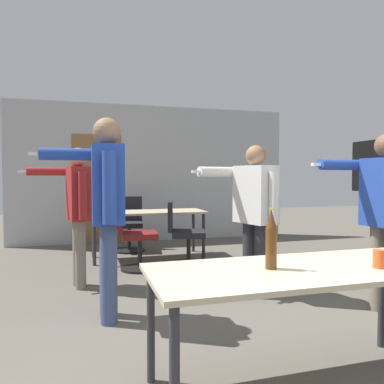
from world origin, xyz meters
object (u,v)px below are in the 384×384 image
tv_screen (383,192)px  office_chair_far_left (134,238)px  office_chair_far_right (129,226)px  office_chair_near_pushed (183,236)px  drink_cup (380,259)px  person_right_polo (77,203)px  beer_bottle (271,240)px  person_near_casual (106,199)px  person_center_tall (254,206)px

tv_screen → office_chair_far_left: tv_screen is taller
office_chair_far_right → office_chair_far_left: office_chair_far_left is taller
office_chair_near_pushed → drink_cup: 3.37m
office_chair_far_left → drink_cup: size_ratio=8.55×
person_right_polo → beer_bottle: person_right_polo is taller
person_near_casual → person_right_polo: person_near_casual is taller
beer_bottle → drink_cup: (0.62, -0.16, -0.11)m
office_chair_far_right → drink_cup: office_chair_far_right is taller
person_center_tall → office_chair_far_right: person_center_tall is taller
person_near_casual → office_chair_far_right: (0.55, 3.06, -0.64)m
drink_cup → beer_bottle: bearing=165.7°
office_chair_far_right → person_center_tall: bearing=117.9°
office_chair_far_right → office_chair_near_pushed: office_chair_far_right is taller
office_chair_far_right → drink_cup: size_ratio=8.42×
tv_screen → office_chair_near_pushed: bearing=-122.9°
person_near_casual → office_chair_far_right: bearing=-9.9°
beer_bottle → drink_cup: 0.65m
person_right_polo → office_chair_near_pushed: (1.43, 0.70, -0.54)m
tv_screen → person_near_casual: size_ratio=0.97×
tv_screen → office_chair_far_right: size_ratio=1.88×
office_chair_far_right → office_chair_far_left: bearing=94.4°
drink_cup → office_chair_far_right: bearing=101.4°
tv_screen → beer_bottle: tv_screen is taller
person_right_polo → person_center_tall: bearing=-125.7°
office_chair_near_pushed → office_chair_far_left: size_ratio=0.98×
person_center_tall → person_right_polo: size_ratio=1.00×
tv_screen → person_center_tall: 1.78m
beer_bottle → person_right_polo: bearing=114.3°
tv_screen → person_right_polo: tv_screen is taller
person_center_tall → beer_bottle: person_center_tall is taller
person_center_tall → beer_bottle: 1.80m
person_center_tall → drink_cup: size_ratio=14.66×
person_right_polo → office_chair_far_left: 1.09m
person_center_tall → person_near_casual: person_near_casual is taller
person_right_polo → office_chair_far_left: (0.72, 0.62, -0.53)m
person_right_polo → office_chair_far_right: person_right_polo is taller
tv_screen → office_chair_far_left: size_ratio=1.85×
office_chair_near_pushed → office_chair_far_left: (-0.71, -0.08, 0.01)m
person_near_casual → office_chair_far_left: person_near_casual is taller
person_near_casual → office_chair_near_pushed: person_near_casual is taller
tv_screen → office_chair_far_left: bearing=-114.7°
office_chair_near_pushed → person_right_polo: bearing=-49.6°
office_chair_near_pushed → drink_cup: (0.32, -3.33, 0.36)m
person_right_polo → tv_screen: bearing=-112.5°
person_center_tall → person_right_polo: bearing=49.8°
person_center_tall → person_near_casual: (-1.55, -0.27, 0.12)m
office_chair_near_pushed → drink_cup: size_ratio=8.38×
person_near_casual → office_chair_far_left: size_ratio=1.91×
drink_cup → person_near_casual: bearing=133.7°
tv_screen → office_chair_near_pushed: size_ratio=1.89×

